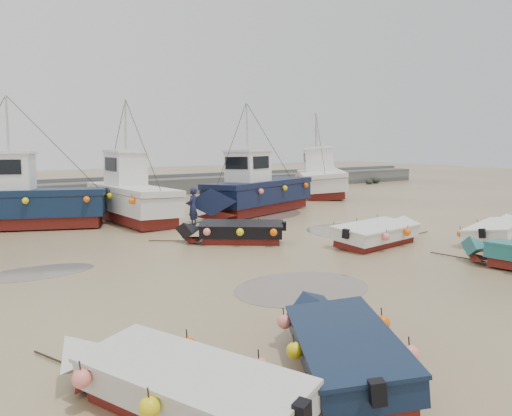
% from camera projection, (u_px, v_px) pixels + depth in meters
% --- Properties ---
extents(ground, '(120.00, 120.00, 0.00)m').
position_uv_depth(ground, '(317.00, 252.00, 18.68)').
color(ground, tan).
rests_on(ground, ground).
extents(seawall, '(60.00, 4.92, 1.50)m').
position_uv_depth(seawall, '(126.00, 188.00, 36.89)').
color(seawall, '#5E5E59').
rests_on(seawall, ground).
extents(puddle_a, '(4.09, 4.09, 0.01)m').
position_uv_depth(puddle_a, '(302.00, 288.00, 14.18)').
color(puddle_a, '#635A50').
rests_on(puddle_a, ground).
extents(puddle_b, '(4.13, 4.13, 0.01)m').
position_uv_depth(puddle_b, '(351.00, 231.00, 23.12)').
color(puddle_b, '#635A50').
rests_on(puddle_b, ground).
extents(puddle_c, '(3.51, 3.51, 0.01)m').
position_uv_depth(puddle_c, '(38.00, 273.00, 15.82)').
color(puddle_c, '#635A50').
rests_on(puddle_c, ground).
extents(puddle_d, '(6.63, 6.63, 0.01)m').
position_uv_depth(puddle_d, '(245.00, 213.00, 28.80)').
color(puddle_d, '#635A50').
rests_on(puddle_d, ground).
extents(dinghy_0, '(2.99, 5.78, 1.43)m').
position_uv_depth(dinghy_0, '(173.00, 378.00, 7.68)').
color(dinghy_0, maroon).
rests_on(dinghy_0, ground).
extents(dinghy_1, '(3.56, 5.46, 1.43)m').
position_uv_depth(dinghy_1, '(343.00, 341.00, 9.09)').
color(dinghy_1, maroon).
rests_on(dinghy_1, ground).
extents(dinghy_3, '(6.64, 3.15, 1.43)m').
position_uv_depth(dinghy_3, '(503.00, 229.00, 20.64)').
color(dinghy_3, maroon).
rests_on(dinghy_3, ground).
extents(dinghy_4, '(4.91, 3.83, 1.43)m').
position_uv_depth(dinghy_4, '(233.00, 229.00, 20.40)').
color(dinghy_4, maroon).
rests_on(dinghy_4, ground).
extents(dinghy_5, '(6.06, 2.55, 1.43)m').
position_uv_depth(dinghy_5, '(380.00, 231.00, 20.14)').
color(dinghy_5, maroon).
rests_on(dinghy_5, ground).
extents(cabin_boat_0, '(9.65, 5.06, 6.22)m').
position_uv_depth(cabin_boat_0, '(18.00, 200.00, 23.55)').
color(cabin_boat_0, maroon).
rests_on(cabin_boat_0, ground).
extents(cabin_boat_1, '(3.13, 9.85, 6.22)m').
position_uv_depth(cabin_boat_1, '(127.00, 195.00, 25.81)').
color(cabin_boat_1, maroon).
rests_on(cabin_boat_1, ground).
extents(cabin_boat_2, '(10.34, 5.37, 6.22)m').
position_uv_depth(cabin_boat_2, '(253.00, 190.00, 28.49)').
color(cabin_boat_2, maroon).
rests_on(cabin_boat_2, ground).
extents(cabin_boat_3, '(7.29, 9.46, 6.22)m').
position_uv_depth(cabin_boat_3, '(321.00, 178.00, 38.16)').
color(cabin_boat_3, maroon).
rests_on(cabin_boat_3, ground).
extents(person, '(0.82, 0.79, 1.89)m').
position_uv_depth(person, '(193.00, 226.00, 24.46)').
color(person, '#181C38').
rests_on(person, ground).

